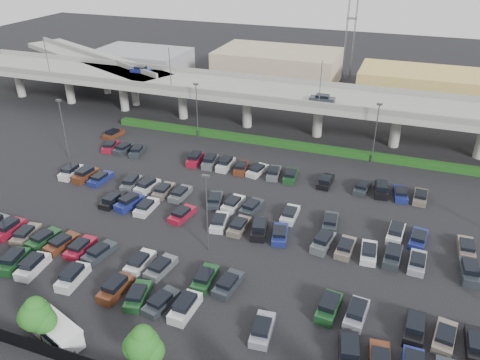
{
  "coord_description": "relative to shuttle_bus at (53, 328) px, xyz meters",
  "views": [
    {
      "loc": [
        19.5,
        -50.17,
        34.48
      ],
      "look_at": [
        -1.28,
        6.79,
        2.0
      ],
      "focal_mm": 35.0,
      "sensor_mm": 36.0,
      "label": 1
    }
  ],
  "objects": [
    {
      "name": "overpass",
      "position": [
        8.08,
        57.82,
        5.78
      ],
      "size": [
        150.0,
        13.0,
        15.8
      ],
      "color": "gray",
      "rests_on": "ground"
    },
    {
      "name": "ground",
      "position": [
        8.26,
        25.81,
        -1.19
      ],
      "size": [
        280.0,
        280.0,
        0.0
      ],
      "primitive_type": "plane",
      "color": "black"
    },
    {
      "name": "hedge",
      "position": [
        8.26,
        50.81,
        -0.64
      ],
      "size": [
        66.0,
        1.6,
        1.1
      ],
      "primitive_type": "cube",
      "color": "#173B11",
      "rests_on": "ground"
    },
    {
      "name": "light_poles",
      "position": [
        4.13,
        27.81,
        5.05
      ],
      "size": [
        66.9,
        48.38,
        10.3
      ],
      "color": "#4A4B4F",
      "rests_on": "ground"
    },
    {
      "name": "comm_tower",
      "position": [
        12.26,
        99.81,
        14.42
      ],
      "size": [
        2.4,
        2.4,
        30.0
      ],
      "color": "#4A4B4F",
      "rests_on": "ground"
    },
    {
      "name": "shuttle_bus",
      "position": [
        0.0,
        0.0,
        0.0
      ],
      "size": [
        7.18,
        4.4,
        2.18
      ],
      "color": "silver",
      "rests_on": "ground"
    },
    {
      "name": "on_ramp",
      "position": [
        -43.84,
        68.86,
        5.67
      ],
      "size": [
        50.93,
        30.13,
        8.8
      ],
      "color": "gray",
      "rests_on": "ground"
    },
    {
      "name": "parked_cars",
      "position": [
        7.21,
        21.67,
        -0.57
      ],
      "size": [
        62.85,
        41.65,
        1.67
      ],
      "color": "black",
      "rests_on": "ground"
    },
    {
      "name": "tree_row",
      "position": [
        8.96,
        -0.71,
        2.33
      ],
      "size": [
        65.07,
        3.66,
        5.94
      ],
      "color": "#332316",
      "rests_on": "ground"
    },
    {
      "name": "distant_buildings",
      "position": [
        20.63,
        87.62,
        2.56
      ],
      "size": [
        138.0,
        24.0,
        9.0
      ],
      "color": "gray",
      "rests_on": "ground"
    }
  ]
}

